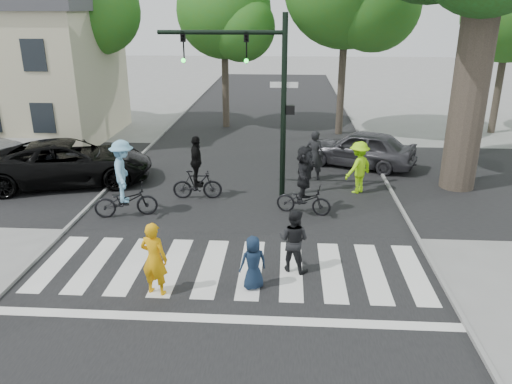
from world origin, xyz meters
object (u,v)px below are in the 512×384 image
pedestrian_adult (294,240)px  cyclist_mid (197,174)px  car_suv (70,162)px  cyclist_right (304,184)px  pedestrian_woman (154,259)px  cyclist_left (124,184)px  car_grey (360,148)px  traffic_signal (258,81)px  pedestrian_child (253,263)px

pedestrian_adult → cyclist_mid: 5.75m
car_suv → cyclist_right: bearing=-121.6°
pedestrian_woman → cyclist_right: 6.02m
pedestrian_woman → cyclist_mid: 6.03m
cyclist_mid → car_suv: bearing=165.5°
cyclist_mid → cyclist_right: cyclist_right is taller
pedestrian_adult → cyclist_left: 6.01m
pedestrian_adult → car_grey: size_ratio=0.36×
pedestrian_woman → car_suv: size_ratio=0.30×
cyclist_left → pedestrian_adult: bearing=-31.1°
pedestrian_adult → traffic_signal: bearing=-54.5°
pedestrian_adult → car_suv: (-8.13, 6.04, 0.00)m
traffic_signal → pedestrian_adult: bearing=-77.1°
pedestrian_adult → car_grey: 9.28m
pedestrian_child → cyclist_left: bearing=-65.2°
cyclist_mid → car_grey: 7.23m
pedestrian_adult → cyclist_right: size_ratio=0.74×
pedestrian_woman → pedestrian_adult: pedestrian_woman is taller
cyclist_left → cyclist_right: cyclist_left is taller
traffic_signal → pedestrian_child: bearing=-87.5°
traffic_signal → cyclist_left: bearing=-152.1°
car_suv → car_grey: 11.24m
pedestrian_adult → pedestrian_woman: bearing=44.8°
pedestrian_child → cyclist_mid: cyclist_mid is taller
cyclist_left → pedestrian_child: bearing=-43.5°
pedestrian_child → pedestrian_adult: bearing=-157.6°
car_grey → cyclist_mid: bearing=-32.9°
pedestrian_woman → cyclist_mid: cyclist_mid is taller
car_suv → pedestrian_woman: bearing=-161.4°
pedestrian_woman → cyclist_right: (3.46, 4.92, 0.11)m
pedestrian_adult → car_suv: 10.12m
car_suv → traffic_signal: bearing=-112.8°
traffic_signal → cyclist_right: bearing=-45.1°
pedestrian_child → car_grey: (3.69, 9.75, 0.11)m
pedestrian_woman → cyclist_left: (-2.04, 4.37, 0.18)m
pedestrian_child → cyclist_right: (1.28, 4.56, 0.33)m
pedestrian_child → car_suv: (-7.20, 6.94, 0.17)m
traffic_signal → car_grey: size_ratio=1.35×
pedestrian_child → cyclist_left: 5.83m
pedestrian_child → car_grey: size_ratio=0.29×
car_grey → car_suv: bearing=-52.8°
traffic_signal → pedestrian_adult: size_ratio=3.71×
pedestrian_child → car_suv: 10.00m
pedestrian_woman → car_grey: bearing=-105.3°
cyclist_mid → pedestrian_adult: bearing=-56.1°
pedestrian_child → cyclist_mid: 6.11m
pedestrian_woman → cyclist_left: size_ratio=0.72×
pedestrian_child → car_grey: car_grey is taller
cyclist_mid → pedestrian_woman: bearing=-89.1°
traffic_signal → cyclist_mid: (-2.02, -0.43, -3.01)m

